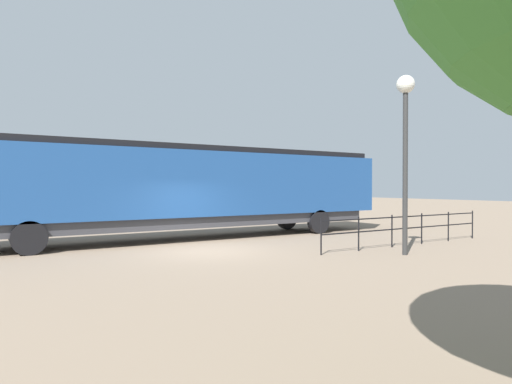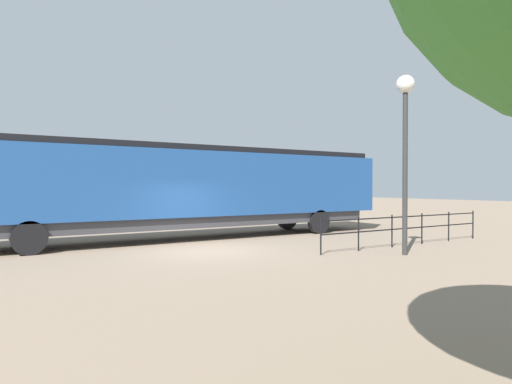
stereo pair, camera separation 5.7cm
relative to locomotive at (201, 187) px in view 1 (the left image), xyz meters
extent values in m
plane|color=#84705B|center=(3.45, -1.41, -2.18)|extent=(120.00, 120.00, 0.00)
cube|color=navy|center=(0.00, -0.60, 0.12)|extent=(2.80, 18.73, 2.61)
cube|color=black|center=(0.00, 7.36, -0.27)|extent=(2.69, 2.80, 1.82)
cube|color=black|center=(0.00, -0.60, 1.54)|extent=(2.52, 17.98, 0.24)
cube|color=#38383D|center=(0.00, -0.60, -1.41)|extent=(2.52, 17.23, 0.45)
cylinder|color=black|center=(-1.25, 5.39, -1.63)|extent=(0.30, 1.10, 1.10)
cylinder|color=black|center=(1.25, 5.39, -1.63)|extent=(0.30, 1.10, 1.10)
cylinder|color=black|center=(-1.25, -6.59, -1.63)|extent=(0.30, 1.10, 1.10)
cylinder|color=black|center=(1.25, -6.59, -1.63)|extent=(0.30, 1.10, 1.10)
cylinder|color=#2D2D2D|center=(7.58, 3.61, 0.46)|extent=(0.16, 0.16, 5.28)
sphere|color=silver|center=(7.58, 3.61, 3.27)|extent=(0.58, 0.58, 0.58)
cube|color=black|center=(6.18, 5.48, -1.10)|extent=(0.04, 8.33, 0.04)
cube|color=black|center=(6.18, 5.48, -1.54)|extent=(0.04, 8.33, 0.04)
cylinder|color=black|center=(6.18, 1.31, -1.60)|extent=(0.05, 0.05, 1.17)
cylinder|color=black|center=(6.18, 2.98, -1.60)|extent=(0.05, 0.05, 1.17)
cylinder|color=black|center=(6.18, 4.65, -1.60)|extent=(0.05, 0.05, 1.17)
cylinder|color=black|center=(6.18, 6.31, -1.60)|extent=(0.05, 0.05, 1.17)
cylinder|color=black|center=(6.18, 7.98, -1.60)|extent=(0.05, 0.05, 1.17)
cylinder|color=black|center=(6.18, 9.64, -1.60)|extent=(0.05, 0.05, 1.17)
camera|label=1|loc=(16.78, -7.81, 0.01)|focal=30.46mm
camera|label=2|loc=(16.81, -7.76, 0.01)|focal=30.46mm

